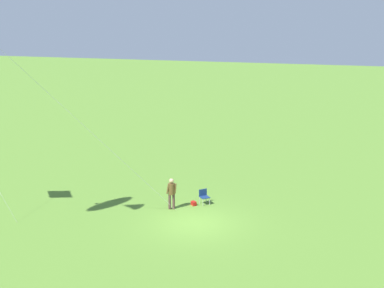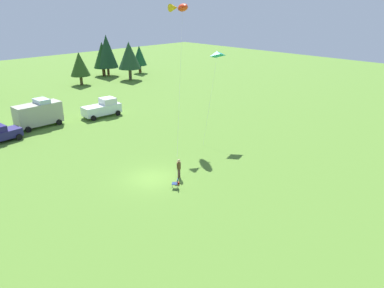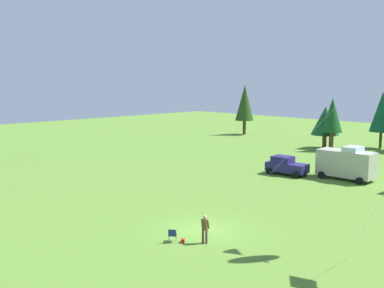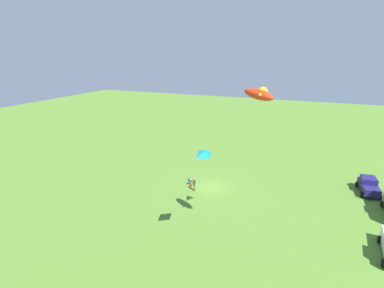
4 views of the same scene
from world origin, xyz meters
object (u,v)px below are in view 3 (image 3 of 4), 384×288
object	(u,v)px
car_navy_hatch	(286,166)
person_kite_flyer	(205,227)
folding_chair	(172,234)
van_motorhome_grey	(346,163)
backpack_on_grass	(183,241)

from	to	relation	value
car_navy_hatch	person_kite_flyer	bearing A→B (deg)	105.52
folding_chair	car_navy_hatch	distance (m)	22.36
van_motorhome_grey	person_kite_flyer	bearing A→B (deg)	-85.29
folding_chair	car_navy_hatch	world-z (taller)	car_navy_hatch
folding_chair	car_navy_hatch	xyz separation A→B (m)	(-6.42, 21.41, 0.46)
person_kite_flyer	backpack_on_grass	size ratio (longest dim) A/B	5.44
person_kite_flyer	folding_chair	size ratio (longest dim) A/B	2.12
folding_chair	van_motorhome_grey	world-z (taller)	van_motorhome_grey
person_kite_flyer	car_navy_hatch	size ratio (longest dim) A/B	0.40
person_kite_flyer	folding_chair	xyz separation A→B (m)	(-1.49, -1.26, -0.53)
backpack_on_grass	van_motorhome_grey	distance (m)	23.40
car_navy_hatch	van_motorhome_grey	size ratio (longest dim) A/B	0.80
folding_chair	van_motorhome_grey	xyz separation A→B (m)	(-1.00, 23.69, 1.16)
person_kite_flyer	van_motorhome_grey	xyz separation A→B (m)	(-2.49, 22.44, 0.62)
person_kite_flyer	folding_chair	bearing A→B (deg)	107.97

